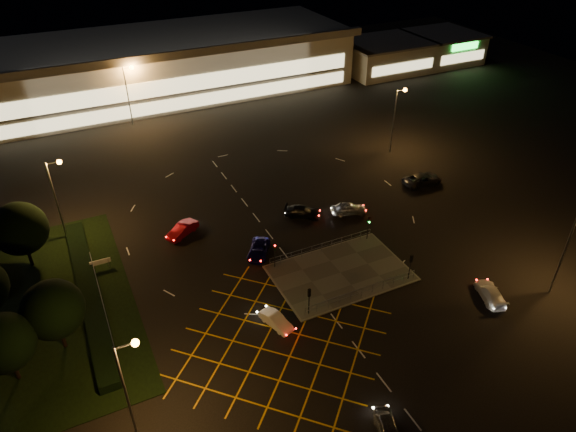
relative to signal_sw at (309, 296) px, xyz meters
name	(u,v)px	position (x,y,z in m)	size (l,w,h in m)	color
ground	(315,268)	(4.00, 5.99, -2.37)	(180.00, 180.00, 0.00)	black
pedestrian_island	(340,273)	(6.00, 3.99, -2.31)	(14.00, 9.00, 0.12)	#4C4944
grass_verge	(38,311)	(-24.00, 11.99, -2.33)	(18.00, 30.00, 0.08)	black
hedge	(89,293)	(-19.00, 11.99, -1.87)	(2.00, 26.00, 1.00)	black
supermarket	(165,64)	(4.00, 67.95, 2.95)	(72.00, 26.50, 10.50)	beige
retail_unit_a	(384,55)	(50.00, 59.97, 0.85)	(18.80, 14.80, 6.35)	beige
retail_unit_b	(442,47)	(66.00, 59.95, 0.85)	(14.80, 14.80, 6.35)	beige
streetlight_sw	(129,379)	(-17.56, -6.01, 4.20)	(1.78, 0.56, 10.03)	slate
streetlight_se	(572,240)	(24.44, -8.01, 4.20)	(1.78, 0.56, 10.03)	slate
streetlight_nw	(57,189)	(-19.56, 23.99, 4.20)	(1.78, 0.56, 10.03)	slate
streetlight_ne	(397,111)	(28.44, 25.99, 4.20)	(1.78, 0.56, 10.03)	slate
streetlight_far_left	(129,87)	(-5.56, 53.99, 4.20)	(1.78, 0.56, 10.03)	slate
streetlight_far_right	(332,54)	(34.44, 55.99, 4.20)	(1.78, 0.56, 10.03)	slate
signal_sw	(309,296)	(0.00, 0.00, 0.00)	(0.28, 0.30, 3.15)	black
signal_se	(411,262)	(12.00, 0.00, 0.00)	(0.28, 0.30, 3.15)	black
signal_nw	(275,250)	(0.00, 7.99, 0.00)	(0.28, 0.30, 3.15)	black
signal_ne	(369,223)	(12.00, 7.99, 0.00)	(0.28, 0.30, 3.15)	black
tree_a	(4,343)	(-26.00, 3.99, 1.97)	(5.04, 5.04, 6.86)	black
tree_c	(20,229)	(-24.00, 19.99, 2.59)	(5.76, 5.76, 7.84)	black
tree_e	(53,310)	(-22.00, 5.99, 2.28)	(5.40, 5.40, 7.35)	black
car_near_silver	(388,430)	(-0.61, -14.27, -1.69)	(1.59, 3.96, 1.35)	#989A9F
car_queue_white	(276,321)	(-3.50, 0.04, -1.75)	(1.30, 3.74, 1.23)	white
car_left_blue	(259,250)	(-0.63, 10.99, -1.74)	(2.09, 4.53, 1.26)	#110E54
car_far_dkgrey	(303,212)	(7.42, 15.75, -1.70)	(1.88, 4.62, 1.34)	black
car_right_silver	(349,208)	(12.94, 13.75, -1.61)	(1.79, 4.45, 1.52)	silver
car_circ_red	(182,230)	(-7.38, 18.43, -1.65)	(1.52, 4.35, 1.43)	maroon
car_east_grey	(422,180)	(26.04, 15.63, -1.60)	(2.55, 5.54, 1.54)	black
car_approach_white	(491,293)	(17.70, -6.01, -1.69)	(1.89, 4.65, 1.35)	silver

